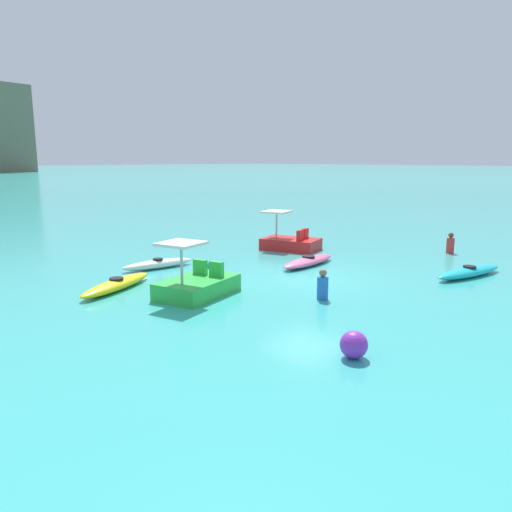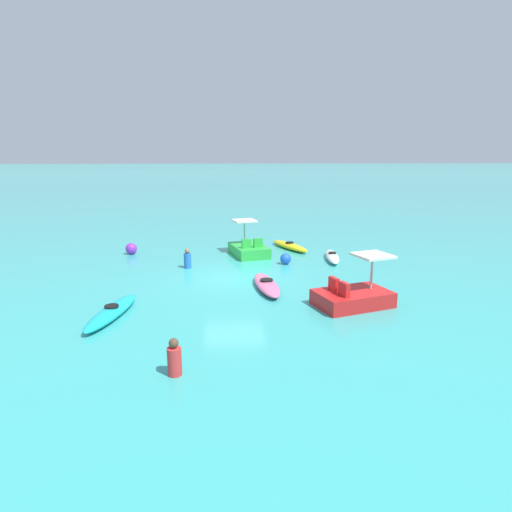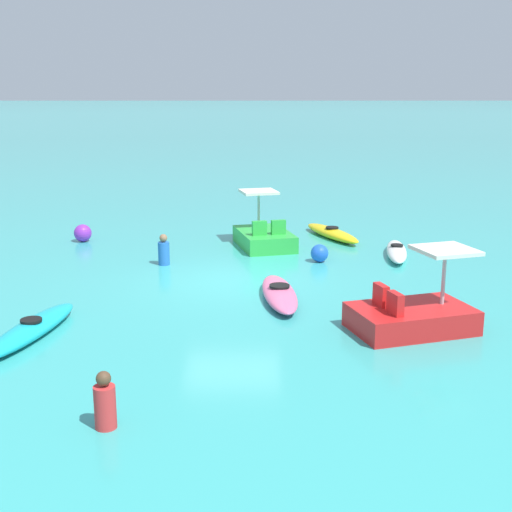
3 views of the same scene
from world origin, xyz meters
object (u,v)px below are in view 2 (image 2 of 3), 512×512
(kayak_yellow, at_px, (290,246))
(kayak_cyan, at_px, (112,312))
(buoy_purple, at_px, (131,249))
(buoy_blue, at_px, (286,259))
(kayak_white, at_px, (332,257))
(pedal_boat_green, at_px, (249,249))
(person_by_kayaks, at_px, (188,259))
(kayak_pink, at_px, (267,285))
(pedal_boat_red, at_px, (353,296))
(person_near_shore, at_px, (174,359))

(kayak_yellow, relative_size, kayak_cyan, 0.96)
(kayak_cyan, relative_size, buoy_purple, 5.89)
(buoy_blue, bearing_deg, kayak_white, 104.67)
(kayak_yellow, distance_m, kayak_white, 3.08)
(pedal_boat_green, bearing_deg, kayak_yellow, 119.66)
(pedal_boat_green, bearing_deg, buoy_purple, -97.30)
(kayak_cyan, height_order, person_by_kayaks, person_by_kayaks)
(buoy_purple, distance_m, person_by_kayaks, 4.25)
(buoy_blue, bearing_deg, pedal_boat_green, -141.22)
(kayak_pink, bearing_deg, buoy_blue, 160.51)
(buoy_purple, bearing_deg, kayak_yellow, 93.84)
(kayak_cyan, relative_size, kayak_pink, 1.08)
(person_by_kayaks, bearing_deg, kayak_pink, 43.37)
(kayak_pink, relative_size, person_by_kayaks, 3.49)
(pedal_boat_red, distance_m, person_near_shore, 6.77)
(person_near_shore, bearing_deg, buoy_purple, -164.80)
(kayak_yellow, xyz_separation_m, buoy_purple, (0.55, -8.15, 0.12))
(kayak_yellow, height_order, buoy_blue, buoy_blue)
(kayak_cyan, bearing_deg, kayak_yellow, 142.75)
(kayak_yellow, bearing_deg, kayak_pink, -16.30)
(pedal_boat_red, height_order, person_near_shore, pedal_boat_red)
(kayak_pink, height_order, pedal_boat_green, pedal_boat_green)
(pedal_boat_red, bearing_deg, kayak_pink, -127.93)
(kayak_white, relative_size, buoy_purple, 4.97)
(kayak_white, bearing_deg, person_near_shore, -31.57)
(kayak_white, relative_size, person_by_kayaks, 3.19)
(kayak_white, distance_m, pedal_boat_red, 6.36)
(kayak_pink, height_order, person_by_kayaks, person_by_kayaks)
(buoy_blue, relative_size, person_near_shore, 0.58)
(buoy_purple, height_order, person_near_shore, person_near_shore)
(buoy_purple, distance_m, person_near_shore, 12.90)
(pedal_boat_green, xyz_separation_m, buoy_blue, (1.94, 1.56, -0.08))
(pedal_boat_red, distance_m, person_by_kayaks, 7.87)
(kayak_yellow, bearing_deg, pedal_boat_red, 4.03)
(kayak_pink, relative_size, pedal_boat_red, 1.12)
(pedal_boat_red, bearing_deg, buoy_purple, -133.62)
(kayak_yellow, distance_m, buoy_blue, 3.32)
(kayak_yellow, relative_size, buoy_purple, 5.65)
(kayak_yellow, relative_size, buoy_blue, 6.27)
(kayak_cyan, height_order, pedal_boat_red, pedal_boat_red)
(kayak_yellow, distance_m, pedal_boat_green, 2.63)
(kayak_cyan, xyz_separation_m, pedal_boat_green, (-7.95, 4.75, 0.17))
(buoy_blue, height_order, person_by_kayaks, person_by_kayaks)
(kayak_yellow, xyz_separation_m, kayak_white, (2.62, 1.61, -0.00))
(kayak_white, distance_m, person_near_shore, 12.18)
(kayak_white, xyz_separation_m, person_near_shore, (10.37, -6.38, 0.22))
(kayak_pink, height_order, person_near_shore, person_near_shore)
(kayak_white, relative_size, kayak_cyan, 0.84)
(pedal_boat_green, bearing_deg, kayak_white, 71.21)
(kayak_yellow, distance_m, pedal_boat_red, 8.93)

